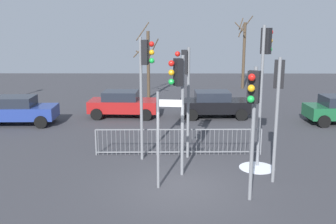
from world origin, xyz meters
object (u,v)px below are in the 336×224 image
at_px(traffic_light_foreground_right, 278,91).
at_px(bare_tree_centre, 244,53).
at_px(traffic_light_rear_right, 253,105).
at_px(bare_tree_left, 148,62).
at_px(traffic_light_mid_right, 185,78).
at_px(car_red_far, 123,103).
at_px(traffic_light_foreground_left, 264,65).
at_px(car_black_mid, 214,104).
at_px(traffic_light_mid_left, 179,89).
at_px(traffic_light_rear_left, 145,71).
at_px(direction_sign_post, 160,135).
at_px(car_blue_near, 18,110).

xyz_separation_m(traffic_light_foreground_right, bare_tree_centre, (2.45, 19.41, -0.12)).
xyz_separation_m(traffic_light_rear_right, bare_tree_left, (-3.88, 16.80, -0.39)).
bearing_deg(traffic_light_mid_right, traffic_light_rear_right, -155.70).
bearing_deg(bare_tree_centre, car_red_far, -130.15).
bearing_deg(traffic_light_foreground_right, bare_tree_centre, 97.38).
height_order(traffic_light_foreground_left, car_black_mid, traffic_light_foreground_left).
bearing_deg(car_black_mid, car_red_far, 177.87).
xyz_separation_m(car_black_mid, bare_tree_centre, (3.43, 10.21, 2.14)).
height_order(car_black_mid, bare_tree_left, bare_tree_left).
bearing_deg(traffic_light_mid_left, traffic_light_mid_right, -33.13).
relative_size(traffic_light_rear_left, direction_sign_post, 1.50).
relative_size(traffic_light_rear_right, traffic_light_mid_left, 0.96).
distance_m(traffic_light_foreground_left, car_red_far, 10.24).
bearing_deg(traffic_light_foreground_left, bare_tree_left, 153.84).
height_order(traffic_light_foreground_left, direction_sign_post, traffic_light_foreground_left).
distance_m(traffic_light_rear_left, car_red_far, 7.85).
xyz_separation_m(traffic_light_rear_right, bare_tree_centre, (3.59, 21.05, -0.01)).
bearing_deg(direction_sign_post, car_red_far, 109.50).
bearing_deg(car_black_mid, traffic_light_foreground_right, -85.62).
bearing_deg(car_red_far, traffic_light_rear_left, -74.15).
bearing_deg(traffic_light_rear_right, traffic_light_mid_right, -39.70).
bearing_deg(car_black_mid, bare_tree_left, 122.42).
distance_m(traffic_light_mid_right, bare_tree_left, 13.03).
bearing_deg(traffic_light_foreground_right, direction_sign_post, -155.58).
xyz_separation_m(traffic_light_rear_left, car_red_far, (-1.73, 7.19, -2.65)).
xyz_separation_m(traffic_light_rear_left, car_black_mid, (3.41, 7.15, -2.65)).
xyz_separation_m(traffic_light_foreground_right, car_red_far, (-6.13, 9.24, -2.26)).
height_order(traffic_light_foreground_left, car_blue_near, traffic_light_foreground_left).
bearing_deg(bare_tree_centre, traffic_light_foreground_left, -98.18).
relative_size(traffic_light_foreground_left, car_black_mid, 1.32).
relative_size(traffic_light_mid_left, car_red_far, 1.07).
height_order(traffic_light_mid_right, car_black_mid, traffic_light_mid_right).
relative_size(direction_sign_post, car_black_mid, 0.81).
distance_m(car_blue_near, bare_tree_centre, 18.37).
xyz_separation_m(direction_sign_post, car_black_mid, (2.78, 9.85, -0.98)).
bearing_deg(direction_sign_post, traffic_light_mid_left, 66.74).
relative_size(car_blue_near, bare_tree_centre, 0.66).
height_order(traffic_light_rear_left, traffic_light_rear_right, traffic_light_rear_left).
bearing_deg(bare_tree_centre, traffic_light_mid_left, -106.48).
height_order(car_blue_near, bare_tree_left, bare_tree_left).
xyz_separation_m(traffic_light_mid_left, bare_tree_left, (-1.85, 14.75, -0.51)).
relative_size(traffic_light_foreground_right, bare_tree_left, 0.78).
height_order(traffic_light_foreground_left, traffic_light_foreground_right, traffic_light_foreground_left).
distance_m(traffic_light_foreground_left, car_blue_near, 13.09).
xyz_separation_m(traffic_light_mid_right, bare_tree_centre, (5.36, 17.09, -0.24)).
bearing_deg(traffic_light_mid_right, bare_tree_centre, -17.26).
distance_m(traffic_light_foreground_left, traffic_light_foreground_right, 1.64).
height_order(direction_sign_post, car_red_far, direction_sign_post).
bearing_deg(traffic_light_foreground_left, traffic_light_mid_right, -152.45).
relative_size(traffic_light_rear_right, bare_tree_centre, 0.68).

